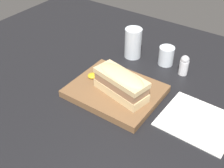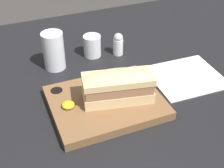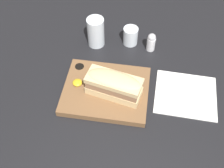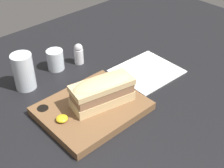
# 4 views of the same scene
# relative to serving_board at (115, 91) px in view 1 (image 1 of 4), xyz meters

# --- Properties ---
(dining_table) EXTENTS (1.85, 1.22, 0.02)m
(dining_table) POSITION_rel_serving_board_xyz_m (0.10, 0.03, -0.02)
(dining_table) COLOR black
(dining_table) RESTS_ON ground
(serving_board) EXTENTS (0.30, 0.25, 0.03)m
(serving_board) POSITION_rel_serving_board_xyz_m (0.00, 0.00, 0.00)
(serving_board) COLOR brown
(serving_board) RESTS_ON dining_table
(sandwich) EXTENTS (0.20, 0.11, 0.09)m
(sandwich) POSITION_rel_serving_board_xyz_m (0.03, -0.01, 0.06)
(sandwich) COLOR #DBBC84
(sandwich) RESTS_ON serving_board
(mustard_dollop) EXTENTS (0.03, 0.03, 0.01)m
(mustard_dollop) POSITION_rel_serving_board_xyz_m (-0.10, 0.01, 0.02)
(mustard_dollop) COLOR gold
(mustard_dollop) RESTS_ON serving_board
(water_glass) EXTENTS (0.07, 0.07, 0.12)m
(water_glass) POSITION_rel_serving_board_xyz_m (-0.08, 0.25, 0.04)
(water_glass) COLOR silver
(water_glass) RESTS_ON dining_table
(wine_glass) EXTENTS (0.06, 0.06, 0.07)m
(wine_glass) POSITION_rel_serving_board_xyz_m (0.06, 0.27, 0.02)
(wine_glass) COLOR silver
(wine_glass) RESTS_ON dining_table
(napkin) EXTENTS (0.22, 0.20, 0.00)m
(napkin) POSITION_rel_serving_board_xyz_m (0.29, 0.04, -0.01)
(napkin) COLOR white
(napkin) RESTS_ON dining_table
(salt_shaker) EXTENTS (0.03, 0.03, 0.08)m
(salt_shaker) POSITION_rel_serving_board_xyz_m (0.14, 0.25, 0.03)
(salt_shaker) COLOR white
(salt_shaker) RESTS_ON dining_table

